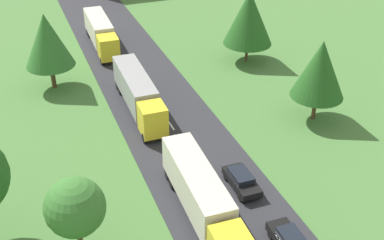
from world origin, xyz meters
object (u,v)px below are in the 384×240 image
(truck_second, at_px, (202,196))
(car_fifth, at_px, (242,180))
(tree_pine, at_px, (75,207))
(truck_third, at_px, (138,93))
(tree_oak, at_px, (249,17))
(tree_elm, at_px, (320,69))
(truck_fourth, at_px, (101,32))
(tree_birch, at_px, (47,40))

(truck_second, bearing_deg, car_fifth, 26.94)
(truck_second, xyz_separation_m, tree_pine, (-9.37, -0.25, 2.02))
(truck_second, relative_size, truck_third, 1.00)
(tree_oak, xyz_separation_m, tree_elm, (0.08, -15.48, -0.15))
(truck_fourth, distance_m, tree_pine, 37.86)
(tree_oak, bearing_deg, truck_third, -155.36)
(car_fifth, bearing_deg, truck_fourth, 97.55)
(truck_second, distance_m, truck_fourth, 36.37)
(tree_birch, bearing_deg, tree_pine, -93.58)
(tree_oak, height_order, tree_birch, tree_oak)
(truck_third, xyz_separation_m, car_fifth, (4.50, -15.57, -1.40))
(truck_third, xyz_separation_m, truck_fourth, (-0.01, 18.50, -0.04))
(tree_birch, distance_m, tree_elm, 29.38)
(tree_birch, bearing_deg, car_fifth, -63.39)
(truck_fourth, height_order, tree_elm, tree_elm)
(truck_third, height_order, car_fifth, truck_third)
(truck_second, height_order, tree_elm, tree_elm)
(truck_second, height_order, truck_third, truck_second)
(truck_fourth, height_order, tree_oak, tree_oak)
(car_fifth, distance_m, tree_oak, 26.41)
(car_fifth, bearing_deg, tree_oak, 62.82)
(car_fifth, bearing_deg, tree_elm, 32.49)
(car_fifth, xyz_separation_m, tree_pine, (-13.89, -2.55, 3.43))
(tree_elm, bearing_deg, tree_birch, 145.21)
(tree_elm, bearing_deg, truck_fourth, 121.84)
(tree_elm, bearing_deg, truck_second, -148.97)
(tree_oak, xyz_separation_m, tree_pine, (-25.74, -25.62, -1.55))
(truck_second, relative_size, car_fifth, 3.09)
(truck_fourth, bearing_deg, car_fifth, -82.45)
(truck_fourth, bearing_deg, truck_third, -89.96)
(truck_second, distance_m, tree_elm, 19.49)
(truck_third, height_order, tree_oak, tree_oak)
(car_fifth, xyz_separation_m, tree_birch, (-12.21, 24.36, 5.00))
(truck_third, bearing_deg, car_fifth, -73.87)
(tree_birch, distance_m, tree_pine, 27.01)
(truck_fourth, xyz_separation_m, tree_oak, (16.36, -11.00, 3.62))
(truck_third, distance_m, tree_oak, 18.34)
(car_fifth, height_order, tree_elm, tree_elm)
(tree_pine, bearing_deg, truck_second, 1.54)
(truck_fourth, bearing_deg, tree_elm, -58.16)
(truck_third, xyz_separation_m, tree_oak, (16.35, 7.50, 3.58))
(truck_third, relative_size, truck_fourth, 1.06)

